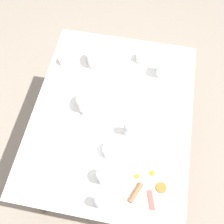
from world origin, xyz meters
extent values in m
plane|color=gray|center=(0.00, 0.00, 0.00)|extent=(8.00, 8.00, 0.00)
cube|color=silver|center=(0.00, 0.00, 0.70)|extent=(0.95, 1.21, 0.03)
cylinder|color=brown|center=(-0.43, -0.56, 0.34)|extent=(0.04, 0.04, 0.69)
cylinder|color=brown|center=(0.43, -0.56, 0.34)|extent=(0.04, 0.04, 0.69)
cylinder|color=brown|center=(0.43, 0.56, 0.34)|extent=(0.04, 0.04, 0.69)
cylinder|color=white|center=(-0.26, 0.39, 0.73)|extent=(0.28, 0.28, 0.01)
cylinder|color=white|center=(-0.28, 0.32, 0.73)|extent=(0.06, 0.06, 0.00)
sphere|color=yellow|center=(-0.28, 0.32, 0.74)|extent=(0.03, 0.03, 0.03)
cylinder|color=white|center=(-0.20, 0.35, 0.73)|extent=(0.07, 0.07, 0.00)
sphere|color=yellow|center=(-0.20, 0.35, 0.74)|extent=(0.03, 0.03, 0.03)
cylinder|color=brown|center=(-0.21, 0.44, 0.75)|extent=(0.07, 0.11, 0.03)
cube|color=#B74C42|center=(-0.29, 0.46, 0.73)|extent=(0.06, 0.10, 0.01)
cylinder|color=#D16023|center=(-0.34, 0.39, 0.74)|extent=(0.06, 0.06, 0.01)
cylinder|color=white|center=(0.17, -0.36, 0.77)|extent=(0.13, 0.13, 0.10)
cylinder|color=white|center=(0.17, -0.36, 0.82)|extent=(0.09, 0.09, 0.01)
sphere|color=white|center=(0.17, -0.36, 0.84)|extent=(0.02, 0.02, 0.02)
cone|color=white|center=(0.25, -0.36, 0.78)|extent=(0.06, 0.02, 0.05)
torus|color=white|center=(0.10, -0.36, 0.77)|extent=(0.08, 0.01, 0.08)
cylinder|color=white|center=(0.15, -0.03, 0.77)|extent=(0.13, 0.13, 0.10)
cylinder|color=white|center=(0.15, -0.03, 0.82)|extent=(0.09, 0.09, 0.01)
sphere|color=white|center=(0.15, -0.03, 0.84)|extent=(0.02, 0.02, 0.02)
cone|color=white|center=(0.15, 0.05, 0.78)|extent=(0.02, 0.06, 0.05)
torus|color=white|center=(0.16, -0.09, 0.77)|extent=(0.01, 0.08, 0.08)
cylinder|color=white|center=(-0.13, -0.43, 0.72)|extent=(0.15, 0.15, 0.01)
cylinder|color=white|center=(-0.13, -0.43, 0.76)|extent=(0.09, 0.09, 0.06)
cylinder|color=brown|center=(-0.13, -0.43, 0.75)|extent=(0.08, 0.08, 0.05)
torus|color=white|center=(-0.17, -0.41, 0.76)|extent=(0.04, 0.03, 0.04)
cylinder|color=white|center=(-0.04, 0.24, 0.72)|extent=(0.15, 0.15, 0.01)
cylinder|color=white|center=(-0.04, 0.24, 0.76)|extent=(0.09, 0.09, 0.06)
cylinder|color=brown|center=(-0.04, 0.24, 0.75)|extent=(0.08, 0.08, 0.04)
torus|color=white|center=(0.00, 0.21, 0.76)|extent=(0.04, 0.03, 0.04)
cylinder|color=white|center=(-0.03, 0.39, 0.77)|extent=(0.08, 0.08, 0.10)
cylinder|color=white|center=(-0.26, -0.35, 0.78)|extent=(0.08, 0.08, 0.12)
cylinder|color=white|center=(0.39, -0.32, 0.75)|extent=(0.07, 0.07, 0.05)
torus|color=white|center=(0.42, -0.32, 0.75)|extent=(0.04, 0.01, 0.04)
cylinder|color=#BCBCC1|center=(-0.11, 0.10, 0.76)|extent=(0.05, 0.05, 0.08)
sphere|color=#BCBCC1|center=(-0.11, 0.10, 0.81)|extent=(0.05, 0.05, 0.05)
cylinder|color=#BCBCC1|center=(-0.04, 0.52, 0.76)|extent=(0.05, 0.05, 0.08)
sphere|color=#BCBCC1|center=(-0.04, 0.52, 0.81)|extent=(0.05, 0.05, 0.05)
cube|color=white|center=(0.31, 0.25, 0.72)|extent=(0.22, 0.22, 0.01)
cube|color=silver|center=(-0.13, -0.18, 0.72)|extent=(0.10, 0.16, 0.00)
cube|color=silver|center=(-0.29, 0.00, 0.72)|extent=(0.20, 0.13, 0.00)
cube|color=silver|center=(0.10, 0.37, 0.72)|extent=(0.07, 0.16, 0.00)
cube|color=silver|center=(0.35, -0.15, 0.72)|extent=(0.14, 0.14, 0.00)
camera|label=1|loc=(-0.13, 0.70, 2.14)|focal=42.00mm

